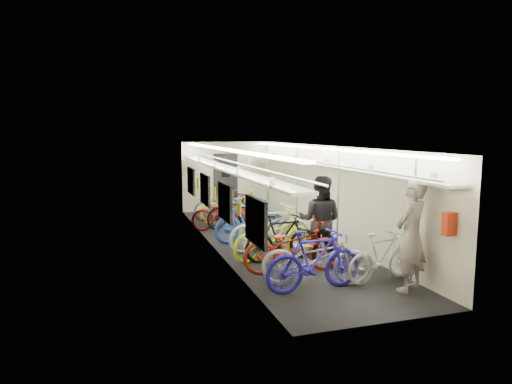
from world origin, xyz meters
TOP-DOWN VIEW (x-y plane):
  - train_car_shell at (-0.36, 0.71)m, footprint 10.00×10.00m
  - bicycle_0 at (-0.32, -3.18)m, footprint 2.07×1.26m
  - bicycle_1 at (-0.48, -3.44)m, footprint 1.85×0.62m
  - bicycle_2 at (-0.44, -2.34)m, footprint 2.02×0.83m
  - bicycle_3 at (-0.35, -1.53)m, footprint 1.74×0.66m
  - bicycle_4 at (-0.47, -1.35)m, footprint 2.06×1.09m
  - bicycle_5 at (-0.12, -0.43)m, footprint 1.78×0.64m
  - bicycle_6 at (-0.34, -0.57)m, footprint 2.06×1.02m
  - bicycle_7 at (-0.55, 0.38)m, footprint 1.96×1.01m
  - bicycle_8 at (-0.81, 1.83)m, footprint 1.88×0.87m
  - bicycle_9 at (-0.51, 2.04)m, footprint 1.75×0.97m
  - bicycle_10 at (-0.34, 2.54)m, footprint 2.04×0.91m
  - bicycle_11 at (0.92, -3.37)m, footprint 1.62×0.73m
  - bicycle_12 at (-0.56, 3.47)m, footprint 1.89×1.07m
  - passenger_near at (1.11, -3.93)m, footprint 0.86×0.74m
  - passenger_mid at (0.30, -2.02)m, footprint 1.15×1.10m
  - backpack at (1.42, -4.51)m, footprint 0.27×0.15m

SIDE VIEW (x-z plane):
  - bicycle_11 at x=0.92m, z-range 0.00..0.94m
  - bicycle_12 at x=-0.56m, z-range 0.00..0.94m
  - bicycle_8 at x=-0.81m, z-range 0.00..0.95m
  - bicycle_9 at x=-0.51m, z-range 0.00..1.01m
  - bicycle_3 at x=-0.35m, z-range 0.00..1.02m
  - bicycle_0 at x=-0.32m, z-range 0.00..1.03m
  - bicycle_4 at x=-0.47m, z-range 0.00..1.03m
  - bicycle_2 at x=-0.44m, z-range 0.00..1.04m
  - bicycle_10 at x=-0.34m, z-range 0.00..1.04m
  - bicycle_6 at x=-0.34m, z-range 0.00..1.04m
  - bicycle_5 at x=-0.12m, z-range 0.00..1.05m
  - bicycle_1 at x=-0.48m, z-range 0.00..1.10m
  - bicycle_7 at x=-0.55m, z-range 0.00..1.13m
  - passenger_mid at x=0.30m, z-range 0.00..1.86m
  - passenger_near at x=1.11m, z-range 0.00..1.98m
  - backpack at x=1.42m, z-range 1.09..1.47m
  - train_car_shell at x=-0.36m, z-range -3.34..6.66m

